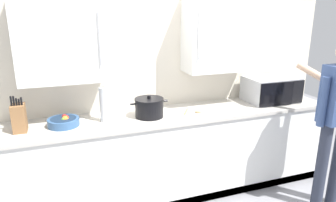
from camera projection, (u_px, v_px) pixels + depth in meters
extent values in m
cube|color=beige|center=(142.00, 65.00, 3.24)|extent=(4.32, 0.10, 2.73)
cube|color=white|center=(60.00, 38.00, 2.70)|extent=(0.76, 0.32, 0.79)
cylinder|color=#B7BABF|center=(100.00, 38.00, 2.64)|extent=(0.01, 0.01, 0.48)
cube|color=white|center=(220.00, 33.00, 3.21)|extent=(0.76, 0.32, 0.79)
cylinder|color=#B7BABF|center=(199.00, 35.00, 2.95)|extent=(0.01, 0.01, 0.48)
cube|color=white|center=(153.00, 159.00, 3.19)|extent=(3.85, 0.56, 0.88)
cube|color=#BCB7AD|center=(152.00, 117.00, 3.06)|extent=(3.89, 0.60, 0.03)
cube|color=#B7BABF|center=(270.00, 89.00, 3.51)|extent=(0.56, 0.39, 0.28)
cube|color=beige|center=(265.00, 90.00, 3.48)|extent=(0.37, 0.33, 0.22)
cube|color=black|center=(297.00, 92.00, 3.40)|extent=(0.16, 0.01, 0.26)
cube|color=black|center=(276.00, 94.00, 3.30)|extent=(0.41, 0.04, 0.26)
cylinder|color=tan|center=(186.00, 111.00, 3.16)|extent=(0.11, 0.16, 0.01)
ellipsoid|color=tan|center=(198.00, 112.00, 3.14)|extent=(0.08, 0.07, 0.02)
cube|color=brown|center=(19.00, 118.00, 2.63)|extent=(0.11, 0.15, 0.24)
cylinder|color=black|center=(11.00, 101.00, 2.55)|extent=(0.02, 0.02, 0.08)
cylinder|color=black|center=(14.00, 101.00, 2.56)|extent=(0.02, 0.02, 0.08)
cylinder|color=black|center=(16.00, 102.00, 2.57)|extent=(0.02, 0.02, 0.06)
cylinder|color=black|center=(19.00, 102.00, 2.57)|extent=(0.02, 0.02, 0.06)
cylinder|color=black|center=(21.00, 101.00, 2.58)|extent=(0.02, 0.02, 0.07)
cylinder|color=black|center=(149.00, 108.00, 3.00)|extent=(0.28, 0.28, 0.17)
cylinder|color=black|center=(149.00, 99.00, 2.98)|extent=(0.28, 0.28, 0.02)
cylinder|color=black|center=(149.00, 97.00, 2.97)|extent=(0.04, 0.04, 0.03)
cylinder|color=black|center=(133.00, 104.00, 2.93)|extent=(0.05, 0.02, 0.02)
cylinder|color=black|center=(165.00, 101.00, 3.04)|extent=(0.05, 0.02, 0.02)
cylinder|color=#335684|center=(64.00, 122.00, 2.78)|extent=(0.28, 0.28, 0.07)
cylinder|color=#192B42|center=(63.00, 121.00, 2.77)|extent=(0.23, 0.23, 0.04)
sphere|color=#5B9333|center=(63.00, 120.00, 2.75)|extent=(0.04, 0.04, 0.04)
sphere|color=red|center=(66.00, 118.00, 2.80)|extent=(0.04, 0.04, 0.04)
sphere|color=red|center=(66.00, 118.00, 2.78)|extent=(0.05, 0.05, 0.05)
sphere|color=red|center=(64.00, 117.00, 2.82)|extent=(0.05, 0.05, 0.05)
sphere|color=orange|center=(65.00, 119.00, 2.76)|extent=(0.06, 0.06, 0.06)
cylinder|color=#B7BABF|center=(104.00, 106.00, 2.85)|extent=(0.08, 0.08, 0.30)
cylinder|color=#B7BABF|center=(103.00, 89.00, 2.81)|extent=(0.08, 0.08, 0.03)
cylinder|color=#282D3D|center=(321.00, 167.00, 3.01)|extent=(0.11, 0.11, 0.90)
cylinder|color=#DBAD89|center=(325.00, 80.00, 3.02)|extent=(0.37, 0.51, 0.31)
cylinder|color=#334775|center=(323.00, 102.00, 2.78)|extent=(0.07, 0.07, 0.47)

